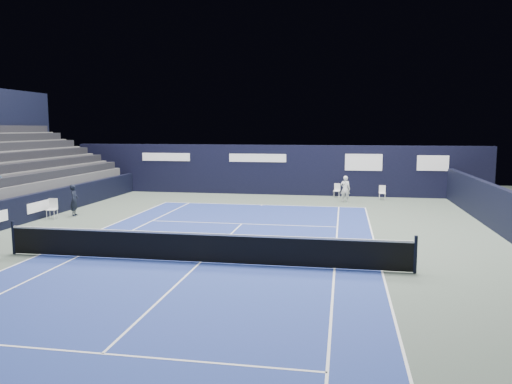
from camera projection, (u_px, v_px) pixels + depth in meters
ground at (216, 248)px, 17.40m from camera, size 48.00×48.00×0.00m
court_surface at (200, 263)px, 15.45m from camera, size 10.97×23.77×0.01m
enclosure_wall_right at (504, 212)px, 19.39m from camera, size 0.30×22.00×1.80m
folding_chair_back_a at (337, 188)px, 30.10m from camera, size 0.43×0.45×0.84m
folding_chair_back_b at (382, 192)px, 29.02m from camera, size 0.38×0.36×0.84m
line_judge_chair at (53, 207)px, 22.94m from camera, size 0.46×0.44×0.93m
line_judge at (74, 200)px, 23.66m from camera, size 0.49×0.62×1.50m
court_markings at (200, 262)px, 15.45m from camera, size 11.03×23.83×0.00m
tennis_net at (200, 247)px, 15.38m from camera, size 12.90×0.10×1.10m
back_sponsor_wall at (274, 170)px, 31.37m from camera, size 26.00×0.63×3.10m
side_barrier_left at (37, 206)px, 22.84m from camera, size 0.33×22.00×1.20m
tennis_player at (345, 189)px, 28.08m from camera, size 0.59×0.82×1.49m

